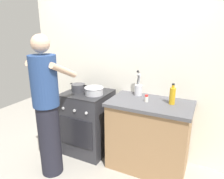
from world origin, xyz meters
TOP-DOWN VIEW (x-y plane):
  - ground at (0.00, 0.00)m, footprint 6.00×6.00m
  - back_wall at (0.20, 0.50)m, footprint 3.20×0.10m
  - countertop at (0.55, 0.15)m, footprint 1.00×0.60m
  - stove_range at (-0.35, 0.15)m, footprint 0.60×0.62m
  - pot at (-0.49, 0.14)m, footprint 0.26×0.19m
  - mixing_bowl at (-0.21, 0.10)m, footprint 0.26×0.26m
  - utensil_crock at (0.33, 0.34)m, footprint 0.10×0.10m
  - spice_bottle at (0.50, 0.14)m, footprint 0.04×0.04m
  - oil_bottle at (0.79, 0.20)m, footprint 0.07×0.07m
  - person at (-0.50, -0.48)m, footprint 0.41×0.50m

SIDE VIEW (x-z plane):
  - ground at x=0.00m, z-range 0.00..0.00m
  - stove_range at x=-0.35m, z-range 0.00..0.90m
  - countertop at x=0.55m, z-range 0.00..0.90m
  - person at x=-0.50m, z-range 0.01..1.71m
  - spice_bottle at x=0.50m, z-range 0.90..0.98m
  - pot at x=-0.49m, z-range 0.90..1.00m
  - mixing_bowl at x=-0.21m, z-range 0.90..1.01m
  - utensil_crock at x=0.33m, z-range 0.83..1.16m
  - oil_bottle at x=0.79m, z-range 0.88..1.13m
  - back_wall at x=0.20m, z-range 0.00..2.50m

